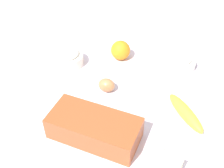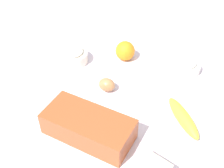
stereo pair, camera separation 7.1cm
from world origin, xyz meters
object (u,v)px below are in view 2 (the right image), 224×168
Objects in this scene: sugar_bowl at (185,65)px; orange_fruit at (125,51)px; loaf_pan at (88,126)px; banana at (183,117)px; flour_bowl at (73,55)px; egg_near_butter at (106,85)px.

sugar_bowl is 0.25m from orange_fruit.
sugar_bowl is at bearing -109.88° from loaf_pan.
loaf_pan is at bearing 43.61° from banana.
loaf_pan is 3.55× the size of orange_fruit.
loaf_pan is at bearing 75.45° from sugar_bowl.
flour_bowl is 0.52m from banana.
loaf_pan is 0.40m from flour_bowl.
orange_fruit is 1.29× the size of egg_near_butter.
sugar_bowl is at bearing -165.47° from orange_fruit.
sugar_bowl is at bearing -154.27° from flour_bowl.
egg_near_butter is at bearing 161.27° from flour_bowl.
egg_near_butter is (-0.22, 0.07, -0.01)m from flour_bowl.
egg_near_butter is (0.20, 0.27, -0.00)m from sugar_bowl.
banana is 0.40m from orange_fruit.
loaf_pan is 0.49m from sugar_bowl.
banana is at bearing 150.11° from orange_fruit.
flour_bowl is 0.22m from orange_fruit.
sugar_bowl is (-0.41, -0.20, -0.00)m from flour_bowl.
orange_fruit is at bearing 14.53° from sugar_bowl.
orange_fruit is (0.34, -0.20, 0.02)m from banana.
loaf_pan is 1.53× the size of banana.
loaf_pan is 2.32× the size of sugar_bowl.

